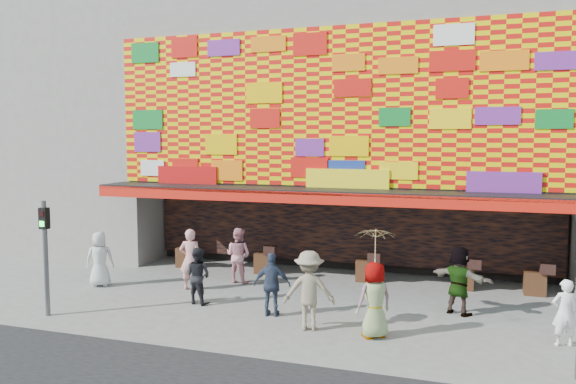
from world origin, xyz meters
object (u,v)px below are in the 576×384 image
ped_a (100,259)px  ped_f (459,280)px  ped_h (564,313)px  ped_b (190,259)px  ped_e (272,285)px  ped_d (309,290)px  signal_left (45,245)px  ped_c (198,276)px  ped_i (238,255)px  parasol (375,247)px  ped_g (374,300)px

ped_a → ped_f: size_ratio=0.95×
ped_a → ped_h: ped_a is taller
ped_a → ped_b: 2.92m
ped_e → ped_f: (4.58, 1.66, 0.08)m
ped_a → ped_d: (7.29, -1.79, 0.10)m
signal_left → ped_f: (10.12, 3.47, -0.96)m
ped_c → ped_i: (0.14, 2.49, 0.09)m
ped_h → ped_a: bearing=-21.5°
ped_a → parasol: parasol is taller
ped_a → ped_d: size_ratio=0.89×
ped_g → parasol: size_ratio=0.98×
ped_d → ped_e: bearing=-44.4°
ped_i → ped_c: bearing=96.2°
ped_g → ped_h: size_ratio=1.18×
ped_b → ped_d: bearing=138.6°
ped_e → ped_g: size_ratio=0.93×
ped_a → ped_f: bearing=153.4°
ped_c → ped_e: 2.37m
ped_c → ped_h: 9.20m
ped_g → ped_d: bearing=-41.7°
ped_a → ped_e: 6.19m
ped_b → ped_h: 10.20m
ped_g → ped_h: bearing=151.5°
ped_g → ped_b: bearing=-61.2°
ped_a → signal_left: bearing=71.2°
ped_f → ped_h: size_ratio=1.20×
signal_left → ped_c: signal_left is taller
ped_e → ped_i: 3.63m
ped_c → ped_h: bearing=-170.6°
ped_e → ped_h: size_ratio=1.10×
ped_h → ped_i: 9.49m
ped_d → ped_h: (5.66, 0.74, -0.21)m
ped_e → ped_h: (6.85, 0.04, -0.07)m
ped_h → ped_c: bearing=-19.0°
ped_a → ped_i: (3.90, 1.79, 0.02)m
ped_b → ped_g: (6.00, -2.37, -0.05)m
ped_b → ped_f: ped_b is taller
signal_left → ped_g: bearing=7.3°
signal_left → ped_d: 6.89m
ped_i → ped_f: bearing=179.1°
ped_g → ped_i: ped_g is taller
ped_f → ped_g: bearing=79.8°
ped_b → ped_i: (1.02, 1.27, -0.05)m
parasol → ped_a: bearing=168.2°
signal_left → ped_c: bearing=34.6°
ped_d → ped_g: size_ratio=1.08×
signal_left → ped_c: size_ratio=1.90×
ped_a → ped_h: 12.99m
ped_b → parasol: size_ratio=1.04×
ped_b → ped_g: size_ratio=1.06×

